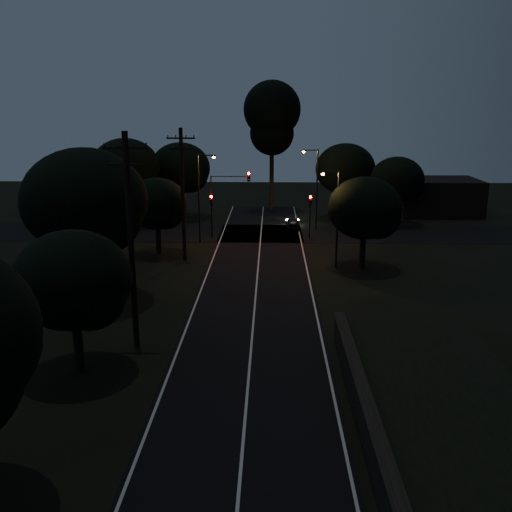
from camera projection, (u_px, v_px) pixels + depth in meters
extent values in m
cube|color=black|center=(255.00, 302.00, 36.43)|extent=(8.00, 70.00, 0.02)
cube|color=black|center=(261.00, 233.00, 55.75)|extent=(60.00, 8.00, 0.02)
cube|color=beige|center=(255.00, 301.00, 36.43)|extent=(0.12, 70.00, 0.01)
cube|color=beige|center=(197.00, 301.00, 36.53)|extent=(0.12, 70.00, 0.01)
cube|color=beige|center=(314.00, 302.00, 36.33)|extent=(0.12, 70.00, 0.01)
cube|color=black|center=(385.00, 484.00, 17.77)|extent=(0.40, 26.00, 1.50)
cube|color=black|center=(386.00, 462.00, 17.56)|extent=(0.55, 26.00, 0.10)
cube|color=black|center=(494.00, 490.00, 17.72)|extent=(6.50, 26.00, 1.20)
cylinder|color=black|center=(131.00, 244.00, 28.41)|extent=(0.30, 0.30, 11.00)
cube|color=black|center=(125.00, 148.00, 27.20)|extent=(2.20, 0.12, 0.12)
cube|color=black|center=(126.00, 165.00, 27.41)|extent=(1.80, 0.12, 0.12)
cylinder|color=black|center=(183.00, 196.00, 44.90)|extent=(0.30, 0.30, 10.50)
cube|color=black|center=(181.00, 138.00, 43.75)|extent=(2.20, 0.12, 0.12)
cube|color=black|center=(181.00, 149.00, 43.96)|extent=(1.80, 0.12, 0.12)
cylinder|color=black|center=(78.00, 346.00, 26.66)|extent=(0.44, 0.44, 2.52)
ellipsoid|color=black|center=(73.00, 280.00, 25.82)|extent=(5.35, 5.35, 4.55)
sphere|color=black|center=(90.00, 295.00, 25.41)|extent=(3.21, 3.21, 3.21)
cylinder|color=black|center=(90.00, 274.00, 36.25)|extent=(0.44, 0.44, 3.57)
ellipsoid|color=black|center=(85.00, 201.00, 35.05)|extent=(7.70, 7.70, 6.55)
sphere|color=black|center=(104.00, 216.00, 34.47)|extent=(4.62, 4.62, 4.62)
cylinder|color=black|center=(158.00, 240.00, 47.94)|extent=(0.44, 0.44, 2.37)
ellipsoid|color=black|center=(157.00, 204.00, 47.15)|extent=(5.05, 5.05, 4.29)
sphere|color=black|center=(167.00, 211.00, 46.77)|extent=(3.03, 3.03, 3.03)
cylinder|color=black|center=(182.00, 204.00, 63.32)|extent=(0.44, 0.44, 3.04)
ellipsoid|color=black|center=(180.00, 168.00, 62.30)|extent=(6.52, 6.52, 5.54)
sphere|color=black|center=(190.00, 175.00, 61.81)|extent=(3.91, 3.91, 3.91)
cylinder|color=black|center=(128.00, 209.00, 59.56)|extent=(0.44, 0.44, 3.33)
ellipsoid|color=black|center=(126.00, 167.00, 58.45)|extent=(7.01, 7.01, 5.96)
sphere|color=black|center=(136.00, 175.00, 57.92)|extent=(4.20, 4.20, 4.20)
cylinder|color=black|center=(344.00, 205.00, 62.85)|extent=(0.44, 0.44, 3.01)
ellipsoid|color=black|center=(345.00, 169.00, 61.84)|extent=(6.48, 6.48, 5.51)
sphere|color=black|center=(356.00, 176.00, 61.35)|extent=(3.89, 3.89, 3.89)
cylinder|color=black|center=(395.00, 212.00, 59.88)|extent=(0.44, 0.44, 2.60)
ellipsoid|color=black|center=(397.00, 180.00, 59.01)|extent=(5.55, 5.55, 4.72)
sphere|color=black|center=(407.00, 186.00, 58.59)|extent=(3.33, 3.33, 3.33)
cylinder|color=black|center=(362.00, 252.00, 43.61)|extent=(0.44, 0.44, 2.61)
ellipsoid|color=black|center=(365.00, 208.00, 42.74)|extent=(5.54, 5.54, 4.71)
sphere|color=black|center=(379.00, 217.00, 42.32)|extent=(3.32, 3.32, 3.32)
cylinder|color=black|center=(272.00, 175.00, 67.22)|extent=(0.50, 0.50, 8.22)
sphere|color=black|center=(272.00, 109.00, 65.28)|extent=(6.58, 6.58, 6.58)
sphere|color=black|center=(272.00, 133.00, 65.97)|extent=(5.08, 5.08, 5.08)
cube|color=black|center=(89.00, 195.00, 65.37)|extent=(10.00, 8.00, 4.40)
cube|color=black|center=(437.00, 196.00, 65.33)|extent=(9.00, 7.00, 4.00)
cylinder|color=black|center=(212.00, 221.00, 53.53)|extent=(0.12, 0.12, 3.20)
cube|color=black|center=(211.00, 200.00, 53.00)|extent=(0.28, 0.22, 0.90)
sphere|color=#FF0705|center=(211.00, 197.00, 52.80)|extent=(0.22, 0.22, 0.22)
cylinder|color=black|center=(310.00, 222.00, 53.29)|extent=(0.12, 0.12, 3.20)
cube|color=black|center=(310.00, 200.00, 52.76)|extent=(0.28, 0.22, 0.90)
sphere|color=#FF0705|center=(310.00, 197.00, 52.55)|extent=(0.22, 0.22, 0.22)
cylinder|color=black|center=(212.00, 212.00, 53.30)|extent=(0.12, 0.12, 5.00)
cube|color=black|center=(249.00, 177.00, 52.35)|extent=(0.28, 0.22, 0.90)
sphere|color=#FF0705|center=(249.00, 173.00, 52.15)|extent=(0.22, 0.22, 0.22)
cube|color=black|center=(230.00, 176.00, 52.40)|extent=(3.50, 0.08, 0.08)
cylinder|color=black|center=(199.00, 199.00, 51.00)|extent=(0.16, 0.16, 8.00)
cube|color=black|center=(206.00, 155.00, 49.98)|extent=(1.40, 0.10, 0.10)
cube|color=black|center=(214.00, 156.00, 49.97)|extent=(0.35, 0.22, 0.12)
sphere|color=orange|center=(214.00, 157.00, 50.00)|extent=(0.26, 0.26, 0.26)
cylinder|color=black|center=(317.00, 190.00, 56.51)|extent=(0.16, 0.16, 8.00)
cube|color=black|center=(311.00, 150.00, 55.52)|extent=(1.40, 0.10, 0.10)
cube|color=black|center=(304.00, 151.00, 55.55)|extent=(0.35, 0.22, 0.12)
sphere|color=orange|center=(304.00, 152.00, 55.58)|extent=(0.26, 0.26, 0.26)
cylinder|color=black|center=(337.00, 220.00, 43.04)|extent=(0.16, 0.16, 7.50)
cube|color=black|center=(331.00, 172.00, 42.11)|extent=(1.20, 0.10, 0.10)
cube|color=black|center=(323.00, 172.00, 42.14)|extent=(0.35, 0.22, 0.12)
sphere|color=orange|center=(323.00, 174.00, 42.17)|extent=(0.26, 0.26, 0.26)
imported|color=black|center=(293.00, 223.00, 57.80)|extent=(1.34, 3.33, 1.13)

